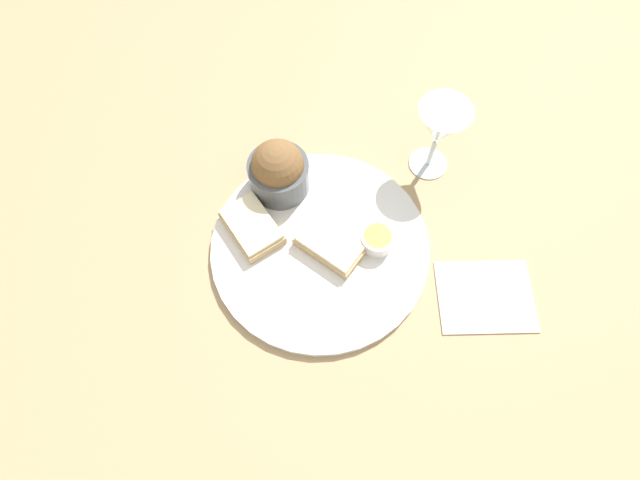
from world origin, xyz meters
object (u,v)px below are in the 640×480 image
at_px(sauce_ramekin, 377,239).
at_px(cheese_toast_far, 330,245).
at_px(salad_bowl, 280,169).
at_px(napkin, 486,296).
at_px(cheese_toast_near, 252,227).
at_px(wine_glass, 440,128).

height_order(sauce_ramekin, cheese_toast_far, sauce_ramekin).
distance_m(salad_bowl, sauce_ramekin, 0.19).
distance_m(cheese_toast_far, napkin, 0.25).
bearing_deg(napkin, cheese_toast_far, 41.55).
bearing_deg(cheese_toast_near, cheese_toast_far, -135.22).
distance_m(sauce_ramekin, cheese_toast_near, 0.20).
relative_size(salad_bowl, cheese_toast_far, 0.85).
height_order(sauce_ramekin, wine_glass, wine_glass).
xyz_separation_m(salad_bowl, wine_glass, (-0.09, -0.24, 0.04)).
xyz_separation_m(salad_bowl, cheese_toast_far, (-0.14, -0.01, -0.03)).
bearing_deg(salad_bowl, wine_glass, -109.83).
xyz_separation_m(salad_bowl, sauce_ramekin, (-0.17, -0.07, -0.03)).
bearing_deg(sauce_ramekin, salad_bowl, 23.34).
xyz_separation_m(wine_glass, napkin, (-0.24, 0.07, -0.10)).
bearing_deg(wine_glass, napkin, 164.50).
bearing_deg(cheese_toast_far, wine_glass, -76.76).
xyz_separation_m(cheese_toast_near, napkin, (-0.28, -0.26, -0.02)).
relative_size(salad_bowl, wine_glass, 0.70).
height_order(wine_glass, napkin, wine_glass).
relative_size(cheese_toast_near, cheese_toast_far, 0.88).
relative_size(cheese_toast_far, napkin, 0.64).
bearing_deg(napkin, salad_bowl, 27.81).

